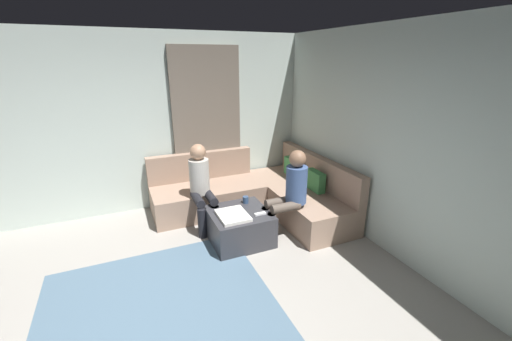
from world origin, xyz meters
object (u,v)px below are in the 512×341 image
object	(u,v)px
coffee_mug	(246,200)
ottoman	(239,226)
person_on_couch_back	(290,191)
sectional_couch	(259,194)
person_on_couch_side	(201,184)
game_remote	(260,214)

from	to	relation	value
coffee_mug	ottoman	bearing A→B (deg)	-39.29
person_on_couch_back	ottoman	bearing A→B (deg)	78.15
sectional_couch	coffee_mug	bearing A→B (deg)	-40.19
sectional_couch	coffee_mug	distance (m)	0.69
coffee_mug	person_on_couch_side	xyz separation A→B (m)	(-0.36, -0.52, 0.19)
person_on_couch_back	sectional_couch	bearing A→B (deg)	3.63
game_remote	person_on_couch_side	world-z (taller)	person_on_couch_side
coffee_mug	game_remote	world-z (taller)	coffee_mug
sectional_couch	game_remote	xyz separation A→B (m)	(0.91, -0.39, 0.15)
sectional_couch	person_on_couch_side	world-z (taller)	person_on_couch_side
ottoman	person_on_couch_back	world-z (taller)	person_on_couch_back
game_remote	person_on_couch_back	world-z (taller)	person_on_couch_back
ottoman	coffee_mug	world-z (taller)	coffee_mug
sectional_couch	game_remote	world-z (taller)	sectional_couch
game_remote	person_on_couch_side	size ratio (longest dim) A/B	0.12
sectional_couch	person_on_couch_back	xyz separation A→B (m)	(0.87, 0.06, 0.38)
sectional_couch	ottoman	distance (m)	0.95
game_remote	sectional_couch	bearing A→B (deg)	156.79
sectional_couch	coffee_mug	size ratio (longest dim) A/B	26.84
person_on_couch_back	person_on_couch_side	world-z (taller)	same
ottoman	game_remote	distance (m)	0.36
game_remote	person_on_couch_back	xyz separation A→B (m)	(-0.04, 0.44, 0.23)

